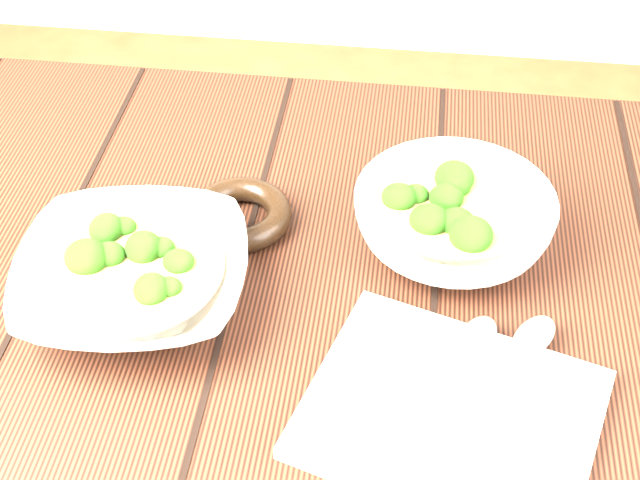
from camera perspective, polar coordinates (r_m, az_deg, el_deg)
table at (r=0.98m, az=-4.02°, el=-8.54°), size 1.20×0.80×0.75m
soup_bowl_front at (r=0.88m, az=-11.86°, el=-2.35°), size 0.25×0.25×0.07m
soup_bowl_back at (r=0.93m, az=8.50°, el=1.33°), size 0.21×0.21×0.08m
trivet at (r=0.96m, az=-5.13°, el=1.64°), size 0.14×0.14×0.03m
napkin at (r=0.80m, az=8.36°, el=-10.93°), size 0.29×0.26×0.01m
spoon_left at (r=0.82m, az=8.92°, el=-7.99°), size 0.10×0.19×0.01m
spoon_right at (r=0.83m, az=12.21°, el=-7.62°), size 0.12×0.18×0.01m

